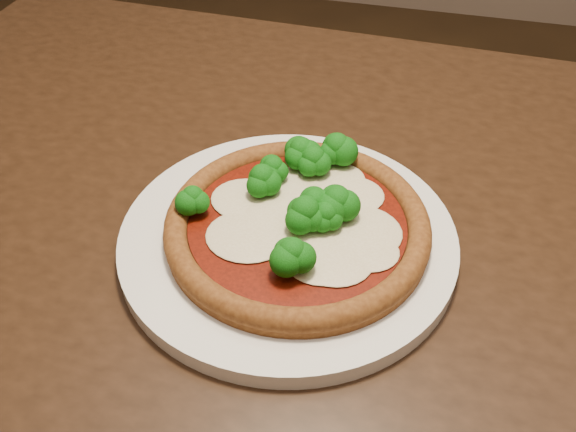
# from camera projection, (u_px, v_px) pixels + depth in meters

# --- Properties ---
(floor) EXTENTS (4.00, 4.00, 0.00)m
(floor) POSITION_uv_depth(u_px,v_px,m) (395.00, 431.00, 1.31)
(floor) COLOR black
(floor) RESTS_ON ground
(dining_table) EXTENTS (1.33, 0.94, 0.75)m
(dining_table) POSITION_uv_depth(u_px,v_px,m) (332.00, 289.00, 0.72)
(dining_table) COLOR black
(dining_table) RESTS_ON floor
(plate) EXTENTS (0.33, 0.33, 0.02)m
(plate) POSITION_uv_depth(u_px,v_px,m) (288.00, 239.00, 0.64)
(plate) COLOR silver
(plate) RESTS_ON dining_table
(pizza) EXTENTS (0.26, 0.26, 0.06)m
(pizza) POSITION_uv_depth(u_px,v_px,m) (299.00, 217.00, 0.62)
(pizza) COLOR brown
(pizza) RESTS_ON plate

